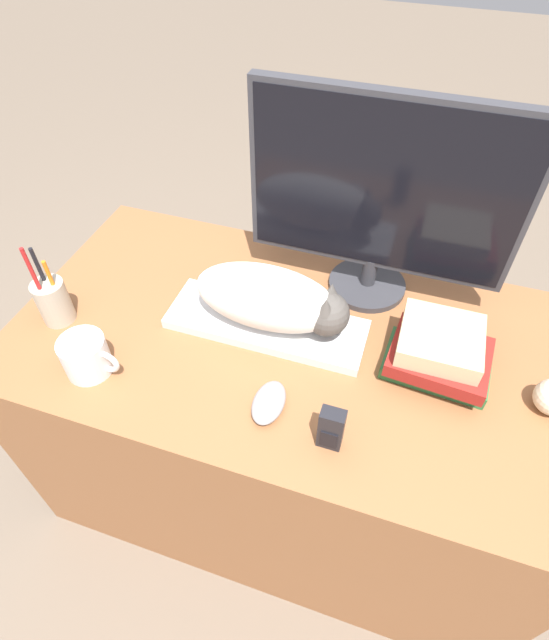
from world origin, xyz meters
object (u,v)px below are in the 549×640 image
keyboard (266,324)px  coffee_mug (87,356)px  cat (274,299)px  computer_mouse (269,402)px  monitor (383,196)px  phone (331,429)px  book_stack (439,354)px  pen_cup (53,300)px

keyboard → coffee_mug: size_ratio=3.57×
cat → computer_mouse: (0.06, -0.20, -0.08)m
monitor → computer_mouse: bearing=-105.9°
keyboard → coffee_mug: coffee_mug is taller
phone → book_stack: size_ratio=0.45×
pen_cup → book_stack: pen_cup is taller
book_stack → phone: bearing=-125.1°
monitor → computer_mouse: size_ratio=5.46×
keyboard → computer_mouse: computer_mouse is taller
cat → computer_mouse: size_ratio=3.23×
cat → coffee_mug: bearing=-145.1°
monitor → pen_cup: monitor is taller
coffee_mug → pen_cup: (-0.15, 0.11, 0.01)m
monitor → book_stack: size_ratio=2.64×
coffee_mug → keyboard: bearing=36.4°
monitor → pen_cup: size_ratio=2.69×
cat → computer_mouse: 0.23m
cat → pen_cup: bearing=-165.8°
cat → pen_cup: 0.51m
monitor → pen_cup: (-0.67, -0.33, -0.21)m
computer_mouse → coffee_mug: bearing=-175.8°
cat → phone: bearing=-51.8°
pen_cup → cat: bearing=14.2°
coffee_mug → book_stack: (0.70, 0.23, 0.01)m
keyboard → cat: bearing=0.0°
cat → monitor: 0.32m
keyboard → book_stack: size_ratio=2.05×
keyboard → pen_cup: bearing=-165.3°
keyboard → pen_cup: 0.49m
pen_cup → book_stack: 0.86m
coffee_mug → monitor: bearing=40.9°
computer_mouse → pen_cup: pen_cup is taller
monitor → phone: size_ratio=5.88×
book_stack → monitor: bearing=131.3°
coffee_mug → pen_cup: bearing=144.7°
coffee_mug → book_stack: 0.74m
computer_mouse → phone: bearing=-16.6°
computer_mouse → keyboard: bearing=110.3°
keyboard → monitor: bearing=47.2°
phone → computer_mouse: bearing=163.4°
keyboard → monitor: 0.38m
monitor → phone: bearing=-87.8°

